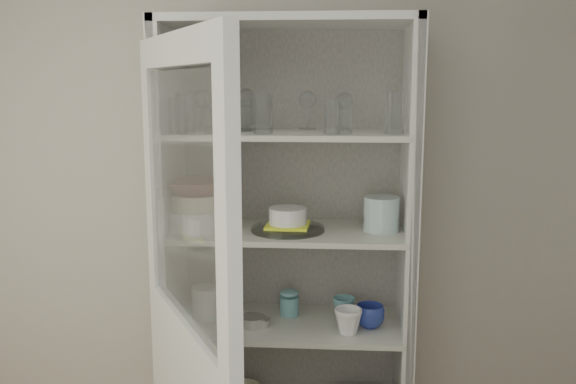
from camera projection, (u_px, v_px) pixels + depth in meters
The scene contains 30 objects.
wall_back at pixel (247, 208), 2.73m from camera, with size 3.60×0.02×2.60m, color #B5B1AD.
pantry_cabinet at pixel (289, 298), 2.62m from camera, with size 1.00×0.45×2.10m.
tumbler_0 at pixel (177, 115), 2.30m from camera, with size 0.07×0.07×0.14m, color silver.
tumbler_1 at pixel (185, 114), 2.31m from camera, with size 0.07×0.07×0.15m, color silver.
tumbler_2 at pixel (213, 114), 2.31m from camera, with size 0.07×0.07×0.15m, color silver.
tumbler_3 at pixel (263, 114), 2.30m from camera, with size 0.08×0.08×0.15m, color silver.
tumbler_4 at pixel (332, 117), 2.27m from camera, with size 0.06×0.06×0.13m, color silver.
tumbler_5 at pixel (344, 117), 2.29m from camera, with size 0.06×0.06×0.13m, color silver.
tumbler_6 at pixel (395, 114), 2.29m from camera, with size 0.08×0.08×0.15m, color silver.
tumbler_7 at pixel (186, 112), 2.44m from camera, with size 0.07×0.07×0.15m, color silver.
tumbler_8 at pixel (214, 115), 2.42m from camera, with size 0.07×0.07×0.13m, color silver.
tumbler_9 at pixel (245, 115), 2.43m from camera, with size 0.06×0.06×0.13m, color silver.
goblet_0 at pixel (202, 107), 2.57m from camera, with size 0.08×0.08×0.18m, color silver, non-canonical shape.
goblet_1 at pixel (246, 107), 2.51m from camera, with size 0.08×0.08×0.19m, color silver, non-canonical shape.
goblet_2 at pixel (308, 108), 2.53m from camera, with size 0.08×0.08×0.18m, color silver, non-canonical shape.
goblet_3 at pixel (344, 109), 2.51m from camera, with size 0.07×0.07×0.17m, color silver, non-canonical shape.
plate_stack_front at pixel (196, 219), 2.49m from camera, with size 0.24×0.24×0.08m, color white.
plate_stack_back at pixel (196, 210), 2.64m from camera, with size 0.19×0.19×0.10m, color white.
cream_bowl at pixel (196, 202), 2.47m from camera, with size 0.20×0.20×0.06m, color beige.
terracotta_bowl at pixel (195, 187), 2.46m from camera, with size 0.24×0.24×0.06m, color brown.
glass_platter at pixel (288, 229), 2.47m from camera, with size 0.30×0.30×0.02m, color silver.
yellow_trivet at pixel (288, 225), 2.46m from camera, with size 0.17×0.17×0.01m, color #FFFA39.
white_ramekin at pixel (288, 216), 2.46m from camera, with size 0.15×0.15×0.07m, color white.
grey_bowl_stack at pixel (381, 214), 2.45m from camera, with size 0.14×0.14×0.14m, color silver.
mug_blue at pixel (370, 316), 2.50m from camera, with size 0.12×0.12×0.09m, color navy.
mug_teal at pixel (344, 308), 2.60m from camera, with size 0.10×0.10×0.09m, color teal.
mug_white at pixel (348, 321), 2.43m from camera, with size 0.11×0.11×0.10m, color white.
teal_jar at pixel (289, 304), 2.63m from camera, with size 0.08×0.08×0.10m.
measuring_cups at pixel (253, 321), 2.51m from camera, with size 0.10×0.10×0.04m, color silver.
white_canister at pixel (205, 303), 2.59m from camera, with size 0.12×0.12×0.14m, color white.
Camera 1 is at (0.37, -1.16, 1.85)m, focal length 38.00 mm.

